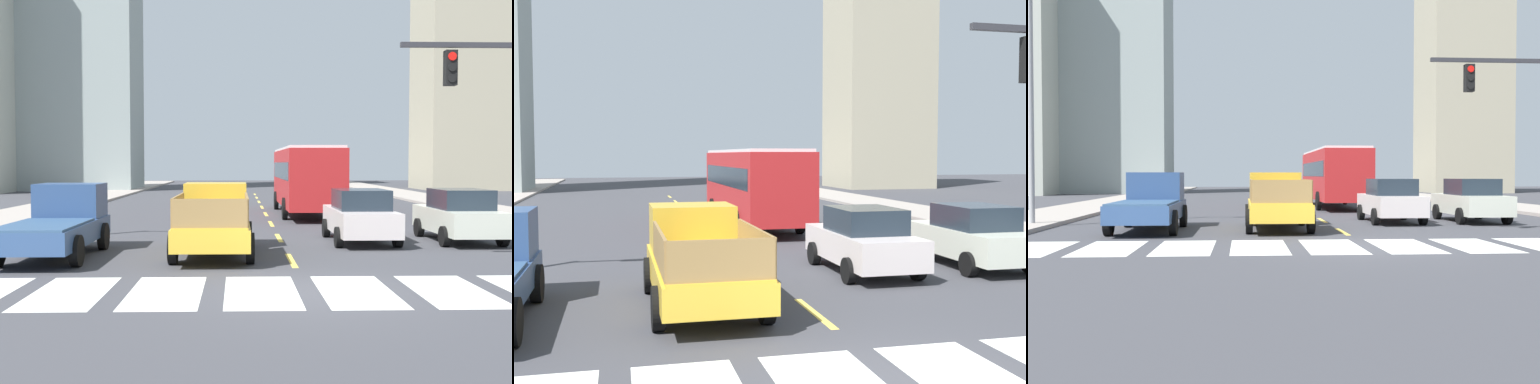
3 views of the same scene
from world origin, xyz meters
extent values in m
plane|color=#3C3C42|center=(0.00, 0.00, 0.00)|extent=(160.00, 160.00, 0.00)
cube|color=#9D9289|center=(11.87, 18.00, 0.07)|extent=(3.78, 110.00, 0.15)
cube|color=#9D9289|center=(-11.87, 18.00, 0.07)|extent=(3.78, 110.00, 0.15)
cube|color=silver|center=(-8.53, 0.00, 0.00)|extent=(1.45, 3.27, 0.01)
cube|color=silver|center=(-6.64, 0.00, 0.00)|extent=(1.45, 3.27, 0.01)
cube|color=silver|center=(-4.74, 0.00, 0.00)|extent=(1.45, 3.27, 0.01)
cube|color=silver|center=(-2.84, 0.00, 0.00)|extent=(1.45, 3.27, 0.01)
cube|color=silver|center=(-0.95, 0.00, 0.00)|extent=(1.45, 3.27, 0.01)
cube|color=silver|center=(0.95, 0.00, 0.00)|extent=(1.45, 3.27, 0.01)
cube|color=silver|center=(2.84, 0.00, 0.00)|extent=(1.45, 3.27, 0.01)
cube|color=#E5C34B|center=(0.00, 4.00, 0.00)|extent=(0.16, 2.40, 0.01)
cube|color=#E5C34B|center=(0.00, 9.00, 0.00)|extent=(0.16, 2.40, 0.01)
cube|color=#E5C34B|center=(0.00, 14.00, 0.00)|extent=(0.16, 2.40, 0.01)
cube|color=#E5C34B|center=(0.00, 19.00, 0.00)|extent=(0.16, 2.40, 0.01)
cube|color=#E5C34B|center=(0.00, 24.00, 0.00)|extent=(0.16, 2.40, 0.01)
cube|color=#E5C34B|center=(0.00, 29.00, 0.00)|extent=(0.16, 2.40, 0.01)
cube|color=#E5C34B|center=(0.00, 34.00, 0.00)|extent=(0.16, 2.40, 0.01)
cube|color=#E5C34B|center=(0.00, 39.00, 0.00)|extent=(0.16, 2.40, 0.01)
cube|color=gold|center=(-2.08, 5.04, 0.68)|extent=(1.96, 5.20, 0.56)
cube|color=gold|center=(-2.08, 6.74, 1.46)|extent=(1.84, 1.60, 1.00)
cube|color=#19232D|center=(-2.08, 7.18, 1.64)|extent=(1.72, 0.08, 0.56)
cube|color=gold|center=(-2.08, 4.09, 0.99)|extent=(1.84, 3.30, 0.06)
cylinder|color=black|center=(-3.06, 6.60, 0.40)|extent=(0.22, 0.80, 0.80)
cylinder|color=black|center=(-1.10, 6.60, 0.40)|extent=(0.22, 0.80, 0.80)
cylinder|color=black|center=(-3.06, 3.48, 0.40)|extent=(0.22, 0.80, 0.80)
cylinder|color=black|center=(-1.10, 3.48, 0.40)|extent=(0.22, 0.80, 0.80)
cube|color=olive|center=(-2.98, 4.09, 1.37)|extent=(0.06, 3.17, 0.70)
cube|color=olive|center=(-1.18, 4.09, 1.37)|extent=(0.06, 3.17, 0.70)
cube|color=olive|center=(-2.08, 2.51, 1.37)|extent=(1.80, 0.06, 0.70)
cube|color=navy|center=(-6.37, 4.69, 0.68)|extent=(1.96, 5.20, 0.56)
cube|color=navy|center=(-6.37, 6.39, 1.46)|extent=(1.84, 1.60, 1.00)
cube|color=#19232D|center=(-6.37, 6.83, 1.64)|extent=(1.72, 0.08, 0.56)
cube|color=#2E4B6F|center=(-6.37, 3.74, 0.99)|extent=(1.84, 3.30, 0.06)
cylinder|color=black|center=(-7.35, 6.25, 0.40)|extent=(0.22, 0.80, 0.80)
cylinder|color=black|center=(-5.39, 6.25, 0.40)|extent=(0.22, 0.80, 0.80)
cylinder|color=black|center=(-7.35, 3.13, 0.40)|extent=(0.22, 0.80, 0.80)
cylinder|color=black|center=(-5.39, 3.13, 0.40)|extent=(0.22, 0.80, 0.80)
cube|color=red|center=(1.97, 18.91, 1.85)|extent=(2.50, 10.80, 2.70)
cube|color=#19232D|center=(1.97, 18.91, 2.20)|extent=(2.52, 9.94, 0.80)
cube|color=silver|center=(1.97, 18.91, 3.26)|extent=(2.40, 10.37, 0.12)
cylinder|color=black|center=(0.72, 22.26, 0.50)|extent=(0.22, 1.00, 1.00)
cylinder|color=black|center=(3.22, 22.26, 0.50)|extent=(0.22, 1.00, 1.00)
cylinder|color=black|center=(0.72, 15.94, 0.50)|extent=(0.22, 1.00, 1.00)
cylinder|color=black|center=(3.22, 15.94, 0.50)|extent=(0.22, 1.00, 1.00)
cube|color=silver|center=(2.55, 7.82, 0.70)|extent=(1.80, 4.40, 0.76)
cube|color=#1E2833|center=(2.55, 7.67, 1.40)|extent=(1.58, 2.11, 0.64)
cylinder|color=black|center=(1.65, 9.18, 0.32)|extent=(0.22, 0.64, 0.64)
cylinder|color=black|center=(3.45, 9.18, 0.32)|extent=(0.22, 0.64, 0.64)
cylinder|color=black|center=(1.65, 6.46, 0.32)|extent=(0.22, 0.64, 0.64)
cylinder|color=black|center=(3.45, 6.46, 0.32)|extent=(0.22, 0.64, 0.64)
cube|color=beige|center=(5.83, 7.92, 0.70)|extent=(1.80, 4.40, 0.76)
cube|color=#1E2833|center=(5.83, 7.77, 1.40)|extent=(1.58, 2.11, 0.64)
cylinder|color=black|center=(4.93, 9.29, 0.32)|extent=(0.22, 0.64, 0.64)
cylinder|color=black|center=(6.73, 9.29, 0.32)|extent=(0.22, 0.64, 0.64)
cylinder|color=black|center=(4.93, 6.56, 0.32)|extent=(0.22, 0.64, 0.64)
cylinder|color=black|center=(6.73, 6.56, 0.32)|extent=(0.22, 0.64, 0.64)
cube|color=black|center=(3.70, 2.65, 4.85)|extent=(0.28, 0.24, 0.84)
cylinder|color=red|center=(3.70, 2.52, 5.11)|extent=(0.20, 0.04, 0.20)
cylinder|color=black|center=(3.70, 2.52, 4.85)|extent=(0.20, 0.04, 0.20)
cylinder|color=black|center=(3.70, 2.52, 4.59)|extent=(0.20, 0.04, 0.20)
cylinder|color=gray|center=(-10.80, 6.53, 4.50)|extent=(0.20, 0.20, 9.00)
cube|color=tan|center=(20.52, 48.32, 11.79)|extent=(8.32, 8.13, 23.57)
camera|label=1|loc=(-1.42, -12.42, 2.57)|focal=44.13mm
camera|label=2|loc=(-3.71, -7.50, 3.10)|focal=43.79mm
camera|label=3|loc=(-3.26, -15.38, 1.86)|focal=41.93mm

